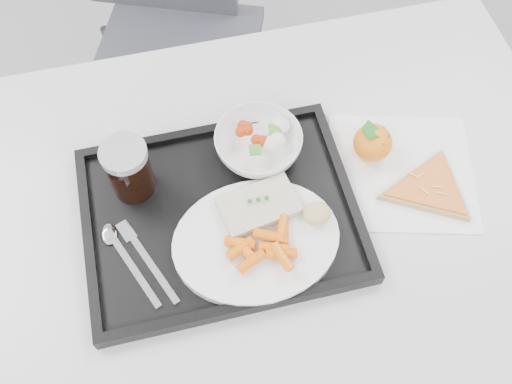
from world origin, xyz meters
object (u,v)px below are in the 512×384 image
at_px(dinner_plate, 256,241).
at_px(salad_bowl, 258,144).
at_px(cola_glass, 129,169).
at_px(table, 248,228).
at_px(tray, 221,215).
at_px(chair, 167,14).
at_px(tangerine, 373,143).
at_px(pizza_slice, 430,189).

bearing_deg(dinner_plate, salad_bowl, 75.25).
relative_size(salad_bowl, cola_glass, 1.41).
distance_m(table, tray, 0.09).
relative_size(chair, tangerine, 10.88).
height_order(dinner_plate, cola_glass, cola_glass).
height_order(tangerine, pizza_slice, tangerine).
xyz_separation_m(tray, tangerine, (0.29, 0.06, 0.03)).
bearing_deg(salad_bowl, dinner_plate, -104.75).
distance_m(dinner_plate, salad_bowl, 0.18).
distance_m(salad_bowl, pizza_slice, 0.30).
distance_m(chair, tray, 0.76).
relative_size(salad_bowl, tangerine, 1.78).
distance_m(tangerine, pizza_slice, 0.13).
relative_size(tray, cola_glass, 4.17).
xyz_separation_m(tray, dinner_plate, (0.05, -0.07, 0.02)).
bearing_deg(cola_glass, tray, -33.07).
bearing_deg(table, pizza_slice, -6.46).
distance_m(salad_bowl, cola_glass, 0.23).
distance_m(tray, cola_glass, 0.17).
bearing_deg(chair, salad_bowl, -81.34).
distance_m(chair, dinner_plate, 0.83).
xyz_separation_m(chair, tangerine, (0.29, -0.67, 0.25)).
relative_size(cola_glass, pizza_slice, 0.55).
bearing_deg(table, dinner_plate, -91.29).
relative_size(cola_glass, tangerine, 1.26).
height_order(table, pizza_slice, pizza_slice).
bearing_deg(tangerine, tray, -167.38).
distance_m(table, cola_glass, 0.24).
relative_size(table, tangerine, 14.03).
bearing_deg(cola_glass, tangerine, -2.95).
bearing_deg(salad_bowl, chair, 98.66).
distance_m(chair, salad_bowl, 0.68).
xyz_separation_m(chair, salad_bowl, (0.10, -0.62, 0.25)).
xyz_separation_m(salad_bowl, pizza_slice, (0.27, -0.14, -0.03)).
relative_size(table, pizza_slice, 6.06).
xyz_separation_m(dinner_plate, salad_bowl, (0.05, 0.17, 0.01)).
distance_m(dinner_plate, tangerine, 0.27).
relative_size(table, tray, 2.67).
distance_m(table, salad_bowl, 0.15).
xyz_separation_m(table, chair, (-0.05, 0.73, -0.15)).
xyz_separation_m(chair, cola_glass, (-0.13, -0.64, 0.28)).
xyz_separation_m(chair, dinner_plate, (0.05, -0.80, 0.24)).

